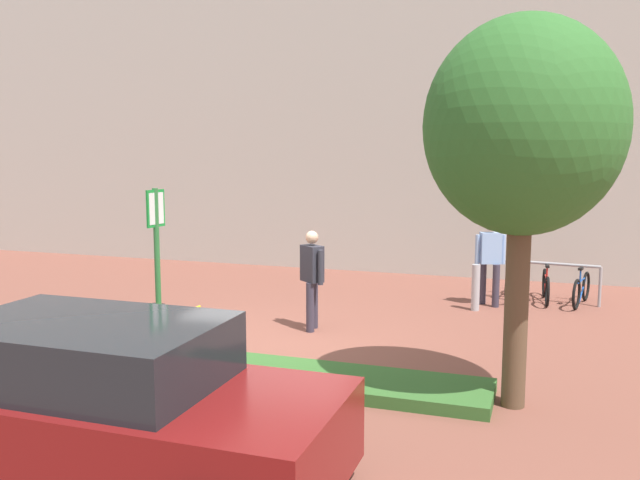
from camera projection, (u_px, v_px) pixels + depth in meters
The scene contains 11 objects.
ground_plane at pixel (283, 342), 10.82m from camera, with size 60.00×60.00×0.00m, color brown.
building_facade at pixel (388, 75), 16.98m from camera, with size 28.00×1.20×10.00m, color #B2ADA3.
planter_strip at pixel (232, 369), 9.19m from camera, with size 7.00×1.10×0.16m, color #336028.
tree_sidewalk at pixel (523, 129), 7.65m from camera, with size 2.29×2.29×4.60m.
parking_sign_post at pixel (157, 252), 9.35m from camera, with size 0.08×0.36×2.55m.
bike_at_sign at pixel (170, 339), 9.73m from camera, with size 1.68×0.42×0.86m.
bike_rack_cluster at pixel (546, 285), 13.67m from camera, with size 2.09×1.73×0.83m.
bollard_steel at pixel (476, 288), 12.90m from camera, with size 0.16×0.16×0.90m, color #ADADB2.
person_suited_dark at pixel (312, 274), 11.41m from camera, with size 0.50×0.43×1.72m.
person_casual_tan at pixel (490, 257), 13.26m from camera, with size 0.58×0.37×1.72m.
car_maroon_wagon at pixel (104, 406), 6.06m from camera, with size 4.31×2.03×1.54m.
Camera 1 is at (3.95, -9.76, 3.04)m, focal length 37.55 mm.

